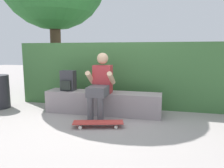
{
  "coord_description": "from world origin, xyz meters",
  "views": [
    {
      "loc": [
        1.16,
        -3.64,
        1.22
      ],
      "look_at": [
        0.19,
        0.35,
        0.59
      ],
      "focal_mm": 35.08,
      "sensor_mm": 36.0,
      "label": 1
    }
  ],
  "objects_px": {
    "bench_main": "(103,103)",
    "person_skater": "(101,83)",
    "skateboard_near_person": "(98,123)",
    "backpack_on_bench": "(68,81)"
  },
  "relations": [
    {
      "from": "bench_main",
      "to": "person_skater",
      "type": "distance_m",
      "value": 0.46
    },
    {
      "from": "skateboard_near_person",
      "to": "bench_main",
      "type": "bearing_deg",
      "value": 100.8
    },
    {
      "from": "person_skater",
      "to": "skateboard_near_person",
      "type": "relative_size",
      "value": 1.43
    },
    {
      "from": "bench_main",
      "to": "backpack_on_bench",
      "type": "relative_size",
      "value": 5.6
    },
    {
      "from": "bench_main",
      "to": "skateboard_near_person",
      "type": "relative_size",
      "value": 2.72
    },
    {
      "from": "bench_main",
      "to": "skateboard_near_person",
      "type": "height_order",
      "value": "bench_main"
    },
    {
      "from": "bench_main",
      "to": "skateboard_near_person",
      "type": "distance_m",
      "value": 0.8
    },
    {
      "from": "person_skater",
      "to": "skateboard_near_person",
      "type": "bearing_deg",
      "value": -77.58
    },
    {
      "from": "bench_main",
      "to": "person_skater",
      "type": "bearing_deg",
      "value": -83.71
    },
    {
      "from": "bench_main",
      "to": "person_skater",
      "type": "height_order",
      "value": "person_skater"
    }
  ]
}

